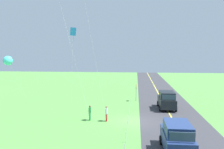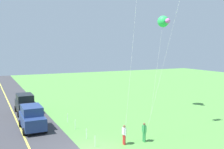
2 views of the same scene
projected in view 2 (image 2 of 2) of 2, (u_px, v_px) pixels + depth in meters
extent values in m
cube|color=black|center=(25.00, 106.00, 31.52)|extent=(4.40, 1.90, 1.10)
cube|color=black|center=(25.00, 98.00, 31.65)|extent=(2.73, 1.75, 0.80)
cube|color=#334756|center=(26.00, 99.00, 30.68)|extent=(0.10, 1.62, 0.64)
cube|color=#334756|center=(23.00, 95.00, 33.11)|extent=(0.10, 1.62, 0.60)
cylinder|color=black|center=(36.00, 112.00, 30.70)|extent=(0.68, 0.22, 0.68)
cylinder|color=black|center=(18.00, 114.00, 29.89)|extent=(0.68, 0.22, 0.68)
cylinder|color=black|center=(32.00, 107.00, 33.27)|extent=(0.68, 0.22, 0.68)
cylinder|color=black|center=(16.00, 109.00, 32.46)|extent=(0.68, 0.22, 0.68)
cube|color=navy|center=(32.00, 120.00, 25.27)|extent=(4.40, 1.90, 1.10)
cube|color=navy|center=(32.00, 110.00, 25.40)|extent=(2.73, 1.75, 0.80)
cube|color=#334756|center=(34.00, 112.00, 24.42)|extent=(0.10, 1.62, 0.64)
cube|color=#334756|center=(29.00, 107.00, 26.85)|extent=(0.10, 1.62, 0.60)
cylinder|color=black|center=(46.00, 129.00, 24.45)|extent=(0.68, 0.22, 0.68)
cylinder|color=black|center=(24.00, 132.00, 23.63)|extent=(0.68, 0.22, 0.68)
cylinder|color=black|center=(40.00, 121.00, 27.02)|extent=(0.68, 0.22, 0.68)
cylinder|color=black|center=(20.00, 124.00, 26.20)|extent=(0.68, 0.22, 0.68)
cylinder|color=#338C4C|center=(143.00, 137.00, 22.19)|extent=(0.16, 0.16, 0.82)
cylinder|color=#338C4C|center=(145.00, 137.00, 22.02)|extent=(0.16, 0.16, 0.82)
cube|color=#338C4C|center=(144.00, 129.00, 22.03)|extent=(0.36, 0.22, 0.56)
cylinder|color=#338C4C|center=(143.00, 128.00, 22.26)|extent=(0.10, 0.10, 0.52)
cylinder|color=#338C4C|center=(146.00, 130.00, 21.82)|extent=(0.10, 0.10, 0.52)
sphere|color=brown|center=(144.00, 124.00, 22.00)|extent=(0.22, 0.22, 0.22)
cylinder|color=red|center=(124.00, 139.00, 21.55)|extent=(0.16, 0.16, 0.82)
cylinder|color=red|center=(125.00, 140.00, 21.38)|extent=(0.16, 0.16, 0.82)
cube|color=silver|center=(124.00, 131.00, 21.40)|extent=(0.36, 0.22, 0.56)
cylinder|color=silver|center=(123.00, 131.00, 21.62)|extent=(0.10, 0.10, 0.52)
cylinder|color=silver|center=(126.00, 133.00, 21.18)|extent=(0.10, 0.10, 0.52)
sphere|color=brown|center=(124.00, 126.00, 21.36)|extent=(0.22, 0.22, 0.22)
cylinder|color=silver|center=(165.00, 59.00, 21.99)|extent=(0.50, 3.48, 13.50)
cylinder|color=silver|center=(133.00, 37.00, 22.13)|extent=(2.06, 2.74, 17.19)
cylinder|color=silver|center=(157.00, 66.00, 32.40)|extent=(1.56, 2.65, 10.89)
sphere|color=green|center=(163.00, 21.00, 33.10)|extent=(1.40, 1.40, 1.40)
sphere|color=#D859BF|center=(168.00, 21.00, 32.29)|extent=(0.60, 0.60, 0.60)
cylinder|color=silver|center=(68.00, 118.00, 27.85)|extent=(0.05, 0.05, 0.90)
cylinder|color=silver|center=(75.00, 124.00, 25.55)|extent=(0.05, 0.05, 0.90)
cylinder|color=silver|center=(86.00, 134.00, 22.75)|extent=(0.05, 0.05, 0.90)
cylinder|color=silver|center=(95.00, 141.00, 21.00)|extent=(0.05, 0.05, 0.90)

